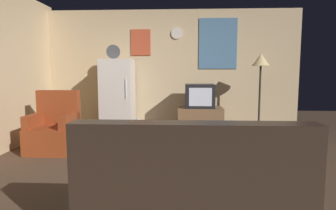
{
  "coord_description": "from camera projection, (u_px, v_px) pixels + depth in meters",
  "views": [
    {
      "loc": [
        0.27,
        -3.59,
        1.27
      ],
      "look_at": [
        0.04,
        0.9,
        0.75
      ],
      "focal_mm": 31.16,
      "sensor_mm": 36.0,
      "label": 1
    }
  ],
  "objects": [
    {
      "name": "fridge",
      "position": [
        118.0,
        98.0,
        5.69
      ],
      "size": [
        0.6,
        0.62,
        1.77
      ],
      "color": "silver",
      "rests_on": "ground_plane"
    },
    {
      "name": "wine_glass",
      "position": [
        138.0,
        124.0,
        4.02
      ],
      "size": [
        0.05,
        0.05,
        0.15
      ],
      "primitive_type": "cylinder",
      "color": "silver",
      "rests_on": "coffee_table"
    },
    {
      "name": "ground_plane",
      "position": [
        161.0,
        171.0,
        3.72
      ],
      "size": [
        12.0,
        12.0,
        0.0
      ],
      "primitive_type": "plane",
      "color": "#4C3828"
    },
    {
      "name": "book_stack",
      "position": [
        231.0,
        136.0,
        5.47
      ],
      "size": [
        0.21,
        0.17,
        0.12
      ],
      "color": "#9C9C4E",
      "rests_on": "ground_plane"
    },
    {
      "name": "wall_with_art",
      "position": [
        170.0,
        72.0,
        6.0
      ],
      "size": [
        5.2,
        0.12,
        2.5
      ],
      "color": "#D1B284",
      "rests_on": "ground_plane"
    },
    {
      "name": "mug_ceramic_white",
      "position": [
        135.0,
        128.0,
        3.87
      ],
      "size": [
        0.08,
        0.08,
        0.09
      ],
      "primitive_type": "cylinder",
      "color": "silver",
      "rests_on": "coffee_table"
    },
    {
      "name": "remote_control",
      "position": [
        132.0,
        128.0,
        4.09
      ],
      "size": [
        0.15,
        0.06,
        0.02
      ],
      "primitive_type": "cube",
      "rotation": [
        0.0,
        0.0,
        -0.13
      ],
      "color": "black",
      "rests_on": "coffee_table"
    },
    {
      "name": "couch",
      "position": [
        192.0,
        194.0,
        2.28
      ],
      "size": [
        1.7,
        0.8,
        0.92
      ],
      "color": "#38281E",
      "rests_on": "ground_plane"
    },
    {
      "name": "crt_tv",
      "position": [
        200.0,
        96.0,
        5.48
      ],
      "size": [
        0.54,
        0.51,
        0.44
      ],
      "color": "black",
      "rests_on": "tv_stand"
    },
    {
      "name": "tv_stand",
      "position": [
        200.0,
        123.0,
        5.54
      ],
      "size": [
        0.84,
        0.53,
        0.59
      ],
      "color": "brown",
      "rests_on": "ground_plane"
    },
    {
      "name": "armchair",
      "position": [
        54.0,
        130.0,
        4.66
      ],
      "size": [
        0.68,
        0.68,
        0.96
      ],
      "color": "maroon",
      "rests_on": "ground_plane"
    },
    {
      "name": "coffee_table",
      "position": [
        129.0,
        147.0,
        3.99
      ],
      "size": [
        0.72,
        0.72,
        0.47
      ],
      "color": "brown",
      "rests_on": "ground_plane"
    },
    {
      "name": "standing_lamp",
      "position": [
        261.0,
        66.0,
        5.26
      ],
      "size": [
        0.32,
        0.32,
        1.59
      ],
      "color": "#332D28",
      "rests_on": "ground_plane"
    }
  ]
}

